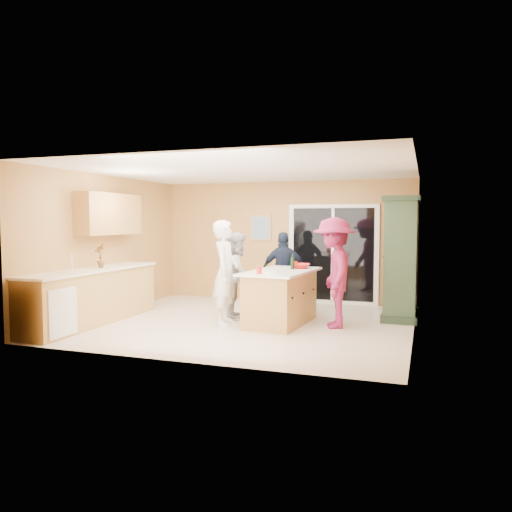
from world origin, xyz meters
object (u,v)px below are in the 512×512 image
(kitchen_island, at_px, (281,299))
(woman_navy, at_px, (284,271))
(woman_magenta, at_px, (334,273))
(woman_white, at_px, (226,273))
(woman_grey, at_px, (238,275))
(green_hutch, at_px, (401,260))

(kitchen_island, bearing_deg, woman_navy, 108.23)
(woman_magenta, bearing_deg, woman_white, -93.04)
(woman_grey, xyz_separation_m, woman_navy, (0.60, 0.94, -0.00))
(green_hutch, height_order, woman_navy, green_hutch)
(green_hutch, bearing_deg, woman_white, -151.99)
(woman_grey, distance_m, woman_navy, 1.12)
(woman_white, distance_m, woman_magenta, 1.81)
(kitchen_island, height_order, woman_white, woman_white)
(woman_white, xyz_separation_m, woman_navy, (0.57, 1.61, -0.11))
(woman_navy, bearing_deg, woman_magenta, 114.49)
(green_hutch, xyz_separation_m, woman_white, (-2.77, -1.47, -0.18))
(kitchen_island, xyz_separation_m, green_hutch, (1.91, 1.13, 0.63))
(woman_white, distance_m, woman_navy, 1.71)
(kitchen_island, bearing_deg, green_hutch, 35.63)
(green_hutch, xyz_separation_m, woman_grey, (-2.80, -0.81, -0.29))
(woman_white, height_order, woman_navy, woman_white)
(kitchen_island, relative_size, woman_navy, 1.18)
(green_hutch, height_order, woman_grey, green_hutch)
(woman_white, bearing_deg, green_hutch, -68.89)
(kitchen_island, distance_m, woman_white, 1.04)
(woman_navy, distance_m, woman_magenta, 1.74)
(woman_magenta, bearing_deg, green_hutch, 123.49)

